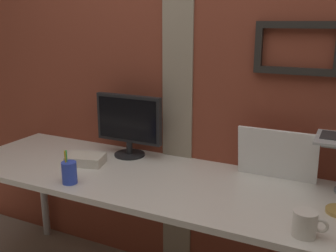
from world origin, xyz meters
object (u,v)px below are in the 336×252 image
at_px(pen_cup, 69,172).
at_px(coffee_mug, 305,224).
at_px(monitor, 129,122).
at_px(whiteboard_panel, 277,154).

distance_m(pen_cup, coffee_mug, 1.10).
height_order(monitor, coffee_mug, monitor).
bearing_deg(monitor, whiteboard_panel, 1.58).
xyz_separation_m(monitor, whiteboard_panel, (0.85, 0.02, -0.08)).
bearing_deg(monitor, pen_cup, -95.98).
bearing_deg(monitor, coffee_mug, -24.39).
xyz_separation_m(whiteboard_panel, coffee_mug, (0.21, -0.50, -0.08)).
bearing_deg(pen_cup, monitor, 84.02).
bearing_deg(coffee_mug, whiteboard_panel, 112.32).
relative_size(monitor, coffee_mug, 3.23).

